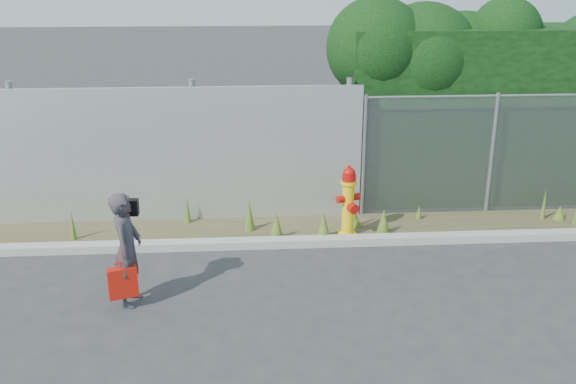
{
  "coord_description": "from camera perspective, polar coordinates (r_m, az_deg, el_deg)",
  "views": [
    {
      "loc": [
        -0.86,
        -6.99,
        3.96
      ],
      "look_at": [
        -0.3,
        1.4,
        1.0
      ],
      "focal_mm": 40.0,
      "sensor_mm": 36.0,
      "label": 1
    }
  ],
  "objects": [
    {
      "name": "corrugated_fence",
      "position": [
        10.67,
        -16.62,
        3.03
      ],
      "size": [
        8.5,
        0.21,
        2.3
      ],
      "color": "silver",
      "rests_on": "ground"
    },
    {
      "name": "red_tote_bag",
      "position": [
        8.05,
        -14.49,
        -7.77
      ],
      "size": [
        0.35,
        0.13,
        0.46
      ],
      "rotation": [
        0.0,
        0.0,
        0.33
      ],
      "color": "red"
    },
    {
      "name": "fire_hydrant",
      "position": [
        9.83,
        5.37,
        -0.94
      ],
      "size": [
        0.39,
        0.34,
        1.15
      ],
      "rotation": [
        0.0,
        0.0,
        0.4
      ],
      "color": "yellow",
      "rests_on": "ground"
    },
    {
      "name": "hedge",
      "position": [
        12.31,
        21.54,
        9.02
      ],
      "size": [
        7.69,
        2.1,
        3.81
      ],
      "color": "black",
      "rests_on": "ground"
    },
    {
      "name": "ground",
      "position": [
        8.08,
        2.83,
        -9.98
      ],
      "size": [
        80.0,
        80.0,
        0.0
      ],
      "primitive_type": "plane",
      "color": "#313133",
      "rests_on": "ground"
    },
    {
      "name": "curb",
      "position": [
        9.65,
        1.62,
        -4.44
      ],
      "size": [
        16.0,
        0.22,
        0.12
      ],
      "primitive_type": "cube",
      "color": "#A19B91",
      "rests_on": "ground"
    },
    {
      "name": "weed_strip",
      "position": [
        10.26,
        5.67,
        -2.77
      ],
      "size": [
        16.0,
        1.31,
        0.53
      ],
      "color": "#464028",
      "rests_on": "ground"
    },
    {
      "name": "chainlink_fence",
      "position": [
        11.6,
        22.5,
        3.26
      ],
      "size": [
        6.5,
        0.07,
        2.05
      ],
      "color": "gray",
      "rests_on": "ground"
    },
    {
      "name": "black_shoulder_bag",
      "position": [
        8.08,
        -14.11,
        -1.33
      ],
      "size": [
        0.27,
        0.11,
        0.2
      ],
      "rotation": [
        0.0,
        0.0,
        -0.04
      ],
      "color": "black"
    },
    {
      "name": "woman",
      "position": [
        8.05,
        -14.11,
        -4.95
      ],
      "size": [
        0.38,
        0.55,
        1.44
      ],
      "primitive_type": "imported",
      "rotation": [
        0.0,
        0.0,
        1.5
      ],
      "color": "#0D5056",
      "rests_on": "ground"
    }
  ]
}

